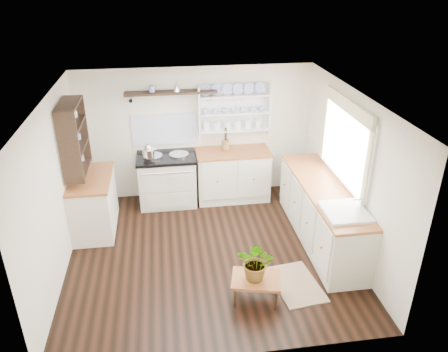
{
  "coord_description": "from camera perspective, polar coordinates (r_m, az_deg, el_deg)",
  "views": [
    {
      "loc": [
        -0.54,
        -5.22,
        3.8
      ],
      "look_at": [
        0.25,
        0.25,
        1.1
      ],
      "focal_mm": 35.0,
      "sensor_mm": 36.0,
      "label": 1
    }
  ],
  "objects": [
    {
      "name": "floor_rug",
      "position": [
        5.98,
        9.4,
        -13.75
      ],
      "size": [
        0.65,
        0.91,
        0.02
      ],
      "primitive_type": "cube",
      "rotation": [
        0.0,
        0.0,
        0.13
      ],
      "color": "brown",
      "rests_on": "floor"
    },
    {
      "name": "high_shelf",
      "position": [
        7.25,
        -6.95,
        10.72
      ],
      "size": [
        1.5,
        0.29,
        0.16
      ],
      "color": "black",
      "rests_on": "wall_back"
    },
    {
      "name": "right_cabinets",
      "position": [
        6.67,
        12.65,
        -4.72
      ],
      "size": [
        0.62,
        2.43,
        0.9
      ],
      "color": "#EEE9CD",
      "rests_on": "floor"
    },
    {
      "name": "window",
      "position": [
        6.33,
        15.58,
        4.36
      ],
      "size": [
        0.08,
        1.55,
        1.22
      ],
      "color": "white",
      "rests_on": "wall_right"
    },
    {
      "name": "plate_rack",
      "position": [
        7.53,
        1.27,
        8.67
      ],
      "size": [
        1.2,
        0.22,
        0.9
      ],
      "color": "white",
      "rests_on": "wall_back"
    },
    {
      "name": "wall_right",
      "position": [
        6.39,
        16.07,
        0.42
      ],
      "size": [
        0.02,
        3.8,
        2.3
      ],
      "primitive_type": "cube",
      "color": "silver",
      "rests_on": "ground"
    },
    {
      "name": "floor",
      "position": [
        6.48,
        -1.9,
        -9.88
      ],
      "size": [
        4.0,
        3.8,
        0.01
      ],
      "primitive_type": "cube",
      "color": "black",
      "rests_on": "ground"
    },
    {
      "name": "kettle",
      "position": [
        7.22,
        -9.86,
        3.23
      ],
      "size": [
        0.19,
        0.19,
        0.24
      ],
      "primitive_type": null,
      "color": "silver",
      "rests_on": "aga_cooker"
    },
    {
      "name": "wall_left",
      "position": [
        6.04,
        -21.29,
        -1.95
      ],
      "size": [
        0.02,
        3.8,
        2.3
      ],
      "primitive_type": "cube",
      "color": "silver",
      "rests_on": "ground"
    },
    {
      "name": "belfast_sink",
      "position": [
        5.91,
        15.42,
        -5.52
      ],
      "size": [
        0.55,
        0.6,
        0.45
      ],
      "color": "white",
      "rests_on": "right_cabinets"
    },
    {
      "name": "wall_back",
      "position": [
        7.62,
        -3.66,
        5.62
      ],
      "size": [
        4.0,
        0.02,
        2.3
      ],
      "primitive_type": "cube",
      "color": "silver",
      "rests_on": "ground"
    },
    {
      "name": "aga_cooker",
      "position": [
        7.57,
        -7.4,
        -0.44
      ],
      "size": [
        0.99,
        0.69,
        0.92
      ],
      "color": "beige",
      "rests_on": "floor"
    },
    {
      "name": "ceiling",
      "position": [
        5.46,
        -2.25,
        10.06
      ],
      "size": [
        4.0,
        3.8,
        0.01
      ],
      "primitive_type": "cube",
      "color": "white",
      "rests_on": "wall_back"
    },
    {
      "name": "utensil_crock",
      "position": [
        7.52,
        0.17,
        4.1
      ],
      "size": [
        0.14,
        0.14,
        0.16
      ],
      "primitive_type": "cylinder",
      "color": "brown",
      "rests_on": "back_cabinets"
    },
    {
      "name": "potted_plant",
      "position": [
        5.36,
        4.31,
        -11.11
      ],
      "size": [
        0.58,
        0.55,
        0.5
      ],
      "primitive_type": "imported",
      "rotation": [
        0.0,
        0.0,
        -0.49
      ],
      "color": "#3F7233",
      "rests_on": "center_table"
    },
    {
      "name": "back_cabinets",
      "position": [
        7.68,
        1.14,
        0.25
      ],
      "size": [
        1.27,
        0.63,
        0.9
      ],
      "color": "#EEE9CD",
      "rests_on": "floor"
    },
    {
      "name": "left_shelving",
      "position": [
        6.65,
        -19.03,
        4.79
      ],
      "size": [
        0.28,
        0.8,
        1.05
      ],
      "primitive_type": "cube",
      "color": "black",
      "rests_on": "wall_left"
    },
    {
      "name": "left_cabinets",
      "position": [
        7.07,
        -16.65,
        -3.37
      ],
      "size": [
        0.62,
        1.13,
        0.9
      ],
      "color": "#EEE9CD",
      "rests_on": "floor"
    },
    {
      "name": "center_table",
      "position": [
        5.54,
        4.21,
        -13.52
      ],
      "size": [
        0.68,
        0.55,
        0.32
      ],
      "rotation": [
        0.0,
        0.0,
        -0.23
      ],
      "color": "brown",
      "rests_on": "floor"
    }
  ]
}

